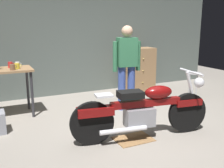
{
  "coord_description": "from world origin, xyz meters",
  "views": [
    {
      "loc": [
        -1.99,
        -3.43,
        1.7
      ],
      "look_at": [
        0.02,
        0.7,
        0.65
      ],
      "focal_mm": 42.33,
      "sensor_mm": 36.0,
      "label": 1
    }
  ],
  "objects": [
    {
      "name": "mug_white_ceramic",
      "position": [
        -1.44,
        1.77,
        0.95
      ],
      "size": [
        0.12,
        0.08,
        0.1
      ],
      "color": "white",
      "rests_on": "workbench"
    },
    {
      "name": "drip_tray",
      "position": [
        -0.08,
        -0.25,
        0.01
      ],
      "size": [
        0.56,
        0.4,
        0.01
      ],
      "primitive_type": "cube",
      "color": "olive",
      "rests_on": "ground_plane"
    },
    {
      "name": "ground_plane",
      "position": [
        0.0,
        0.0,
        0.0
      ],
      "size": [
        12.0,
        12.0,
        0.0
      ],
      "primitive_type": "plane",
      "color": "gray"
    },
    {
      "name": "mug_red_diner",
      "position": [
        -1.56,
        1.76,
        0.96
      ],
      "size": [
        0.12,
        0.08,
        0.11
      ],
      "color": "red",
      "rests_on": "workbench"
    },
    {
      "name": "person_standing",
      "position": [
        0.52,
        1.07,
        0.93
      ],
      "size": [
        0.56,
        0.28,
        1.67
      ],
      "rotation": [
        0.0,
        0.0,
        2.98
      ],
      "color": "#384E98",
      "rests_on": "ground_plane"
    },
    {
      "name": "shop_stool",
      "position": [
        2.17,
        0.96,
        0.5
      ],
      "size": [
        0.32,
        0.32,
        0.64
      ],
      "color": "#B2B2B7",
      "rests_on": "ground_plane"
    },
    {
      "name": "wooden_dresser",
      "position": [
        1.55,
        2.3,
        0.55
      ],
      "size": [
        0.8,
        0.47,
        1.1
      ],
      "color": "#99724C",
      "rests_on": "ground_plane"
    },
    {
      "name": "motorcycle",
      "position": [
        0.08,
        -0.26,
        0.45
      ],
      "size": [
        2.18,
        0.66,
        1.0
      ],
      "rotation": [
        0.0,
        0.0,
        -0.15
      ],
      "color": "black",
      "rests_on": "ground_plane"
    },
    {
      "name": "mug_yellow_tall",
      "position": [
        -1.47,
        1.59,
        0.95
      ],
      "size": [
        0.12,
        0.09,
        0.1
      ],
      "color": "yellow",
      "rests_on": "workbench"
    },
    {
      "name": "back_wall",
      "position": [
        0.0,
        2.8,
        1.55
      ],
      "size": [
        8.0,
        0.12,
        3.1
      ],
      "primitive_type": "cube",
      "color": "#56605B",
      "rests_on": "ground_plane"
    },
    {
      "name": "mug_brown_stoneware",
      "position": [
        -1.56,
        1.48,
        0.95
      ],
      "size": [
        0.12,
        0.09,
        0.1
      ],
      "color": "brown",
      "rests_on": "workbench"
    }
  ]
}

